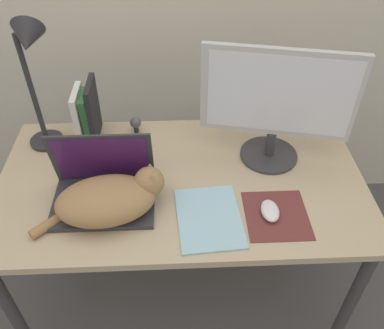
{
  "coord_description": "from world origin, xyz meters",
  "views": [
    {
      "loc": [
        -0.01,
        -0.7,
        1.74
      ],
      "look_at": [
        0.04,
        0.33,
        0.82
      ],
      "focal_mm": 38.0,
      "sensor_mm": 36.0,
      "label": 1
    }
  ],
  "objects": [
    {
      "name": "cat",
      "position": [
        -0.23,
        0.21,
        0.79
      ],
      "size": [
        0.43,
        0.25,
        0.15
      ],
      "color": "#99754C",
      "rests_on": "desk"
    },
    {
      "name": "webcam",
      "position": [
        -0.18,
        0.65,
        0.77
      ],
      "size": [
        0.05,
        0.05,
        0.07
      ],
      "color": "#232328",
      "rests_on": "desk"
    },
    {
      "name": "mousepad",
      "position": [
        0.31,
        0.17,
        0.72
      ],
      "size": [
        0.21,
        0.22,
        0.0
      ],
      "color": "brown",
      "rests_on": "desk"
    },
    {
      "name": "book_row",
      "position": [
        -0.36,
        0.63,
        0.83
      ],
      "size": [
        0.08,
        0.16,
        0.24
      ],
      "color": "white",
      "rests_on": "desk"
    },
    {
      "name": "external_monitor",
      "position": [
        0.34,
        0.47,
        0.96
      ],
      "size": [
        0.53,
        0.22,
        0.44
      ],
      "color": "#333338",
      "rests_on": "desk"
    },
    {
      "name": "laptop",
      "position": [
        -0.26,
        0.27,
        0.77
      ],
      "size": [
        0.34,
        0.23,
        0.24
      ],
      "color": "#2D2D33",
      "rests_on": "desk"
    },
    {
      "name": "desk",
      "position": [
        0.0,
        0.36,
        0.65
      ],
      "size": [
        1.32,
        0.72,
        0.72
      ],
      "color": "tan",
      "rests_on": "ground_plane"
    },
    {
      "name": "desk_lamp",
      "position": [
        -0.5,
        0.57,
        1.08
      ],
      "size": [
        0.17,
        0.17,
        0.52
      ],
      "color": "#28282D",
      "rests_on": "desk"
    },
    {
      "name": "computer_mouse",
      "position": [
        0.29,
        0.18,
        0.74
      ],
      "size": [
        0.06,
        0.1,
        0.03
      ],
      "color": "silver",
      "rests_on": "mousepad"
    },
    {
      "name": "notepad",
      "position": [
        0.09,
        0.17,
        0.73
      ],
      "size": [
        0.23,
        0.29,
        0.01
      ],
      "color": "#99C6E0",
      "rests_on": "desk"
    }
  ]
}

